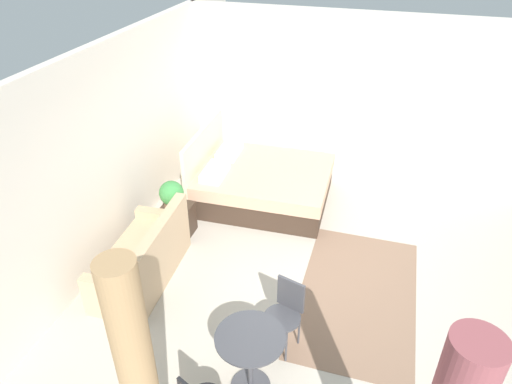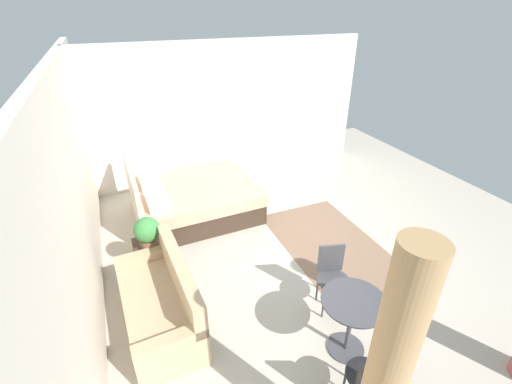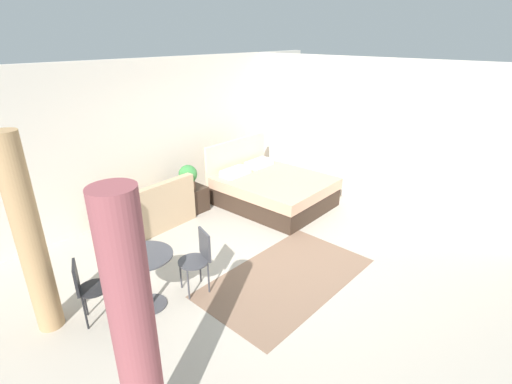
{
  "view_description": "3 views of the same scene",
  "coord_description": "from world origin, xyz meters",
  "px_view_note": "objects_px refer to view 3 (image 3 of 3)",
  "views": [
    {
      "loc": [
        -4.57,
        -0.51,
        4.18
      ],
      "look_at": [
        0.1,
        0.9,
        1.11
      ],
      "focal_mm": 32.59,
      "sensor_mm": 36.0,
      "label": 1
    },
    {
      "loc": [
        -3.72,
        2.29,
        3.39
      ],
      "look_at": [
        0.5,
        0.51,
        0.86
      ],
      "focal_mm": 24.34,
      "sensor_mm": 36.0,
      "label": 2
    },
    {
      "loc": [
        -3.7,
        -3.18,
        3.15
      ],
      "look_at": [
        -0.09,
        0.14,
        1.09
      ],
      "focal_mm": 26.53,
      "sensor_mm": 36.0,
      "label": 3
    }
  ],
  "objects_px": {
    "cafe_chair_near_window": "(86,286)",
    "cafe_chair_near_couch": "(199,255)",
    "couch": "(148,213)",
    "balcony_table": "(146,271)",
    "bed": "(272,189)",
    "nightstand": "(194,199)",
    "potted_plant": "(188,176)"
  },
  "relations": [
    {
      "from": "cafe_chair_near_window",
      "to": "cafe_chair_near_couch",
      "type": "bearing_deg",
      "value": -20.13
    },
    {
      "from": "couch",
      "to": "balcony_table",
      "type": "height_order",
      "value": "couch"
    },
    {
      "from": "balcony_table",
      "to": "cafe_chair_near_window",
      "type": "xyz_separation_m",
      "value": [
        -0.62,
        0.27,
        -0.02
      ]
    },
    {
      "from": "cafe_chair_near_window",
      "to": "bed",
      "type": "bearing_deg",
      "value": 8.72
    },
    {
      "from": "nightstand",
      "to": "potted_plant",
      "type": "height_order",
      "value": "potted_plant"
    },
    {
      "from": "couch",
      "to": "cafe_chair_near_couch",
      "type": "distance_m",
      "value": 2.05
    },
    {
      "from": "nightstand",
      "to": "bed",
      "type": "bearing_deg",
      "value": -35.73
    },
    {
      "from": "potted_plant",
      "to": "cafe_chair_near_window",
      "type": "bearing_deg",
      "value": -150.49
    },
    {
      "from": "potted_plant",
      "to": "cafe_chair_near_couch",
      "type": "xyz_separation_m",
      "value": [
        -1.38,
        -1.96,
        -0.22
      ]
    },
    {
      "from": "bed",
      "to": "balcony_table",
      "type": "bearing_deg",
      "value": -165.34
    },
    {
      "from": "potted_plant",
      "to": "cafe_chair_near_couch",
      "type": "bearing_deg",
      "value": -125.06
    },
    {
      "from": "cafe_chair_near_window",
      "to": "balcony_table",
      "type": "bearing_deg",
      "value": -23.68
    },
    {
      "from": "potted_plant",
      "to": "couch",
      "type": "bearing_deg",
      "value": 178.94
    },
    {
      "from": "nightstand",
      "to": "balcony_table",
      "type": "relative_size",
      "value": 0.64
    },
    {
      "from": "cafe_chair_near_window",
      "to": "cafe_chair_near_couch",
      "type": "height_order",
      "value": "cafe_chair_near_couch"
    },
    {
      "from": "bed",
      "to": "cafe_chair_near_window",
      "type": "relative_size",
      "value": 2.61
    },
    {
      "from": "nightstand",
      "to": "couch",
      "type": "bearing_deg",
      "value": 179.55
    },
    {
      "from": "bed",
      "to": "potted_plant",
      "type": "xyz_separation_m",
      "value": [
        -1.34,
        0.89,
        0.42
      ]
    },
    {
      "from": "couch",
      "to": "balcony_table",
      "type": "relative_size",
      "value": 2.18
    },
    {
      "from": "bed",
      "to": "cafe_chair_near_window",
      "type": "height_order",
      "value": "bed"
    },
    {
      "from": "bed",
      "to": "cafe_chair_near_window",
      "type": "bearing_deg",
      "value": -171.28
    },
    {
      "from": "bed",
      "to": "potted_plant",
      "type": "height_order",
      "value": "bed"
    },
    {
      "from": "nightstand",
      "to": "cafe_chair_near_couch",
      "type": "xyz_separation_m",
      "value": [
        -1.48,
        -1.97,
        0.27
      ]
    },
    {
      "from": "nightstand",
      "to": "cafe_chair_near_couch",
      "type": "bearing_deg",
      "value": -126.85
    },
    {
      "from": "cafe_chair_near_couch",
      "to": "nightstand",
      "type": "bearing_deg",
      "value": 53.15
    },
    {
      "from": "couch",
      "to": "cafe_chair_near_window",
      "type": "height_order",
      "value": "couch"
    },
    {
      "from": "potted_plant",
      "to": "balcony_table",
      "type": "bearing_deg",
      "value": -138.95
    },
    {
      "from": "bed",
      "to": "nightstand",
      "type": "xyz_separation_m",
      "value": [
        -1.24,
        0.9,
        -0.07
      ]
    },
    {
      "from": "couch",
      "to": "nightstand",
      "type": "relative_size",
      "value": 3.37
    },
    {
      "from": "nightstand",
      "to": "balcony_table",
      "type": "height_order",
      "value": "balcony_table"
    },
    {
      "from": "bed",
      "to": "couch",
      "type": "xyz_separation_m",
      "value": [
        -2.23,
        0.9,
        -0.02
      ]
    },
    {
      "from": "balcony_table",
      "to": "cafe_chair_near_couch",
      "type": "relative_size",
      "value": 0.88
    }
  ]
}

